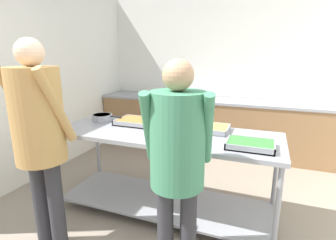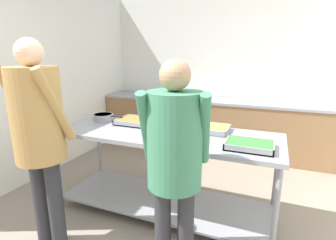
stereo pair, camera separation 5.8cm
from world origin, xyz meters
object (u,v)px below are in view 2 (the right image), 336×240
Objects in this scene: sauce_pan at (103,117)px; guest_serving_right at (175,151)px; plate_stack at (168,130)px; serving_tray_greens at (210,129)px; serving_tray_roast at (249,145)px; serving_tray_vegetables at (140,122)px; water_bottle at (182,92)px; guest_serving_left at (39,127)px.

guest_serving_right is (1.20, -0.85, 0.06)m from sauce_pan.
plate_stack reaches higher than serving_tray_greens.
serving_tray_greens is 0.97× the size of serving_tray_roast.
serving_tray_roast is 0.71m from guest_serving_right.
guest_serving_right reaches higher than serving_tray_vegetables.
water_bottle is at bearing 121.96° from serving_tray_roast.
guest_serving_left reaches higher than sauce_pan.
water_bottle is (-0.57, 2.04, 0.07)m from plate_stack.
sauce_pan is at bearing 167.70° from plate_stack.
sauce_pan is 1.69m from serving_tray_roast.
sauce_pan reaches higher than serving_tray_greens.
guest_serving_left is at bearing -138.04° from serving_tray_greens.
serving_tray_vegetables is at bearing -178.74° from serving_tray_greens.
serving_tray_roast is (1.66, -0.31, -0.02)m from sauce_pan.
serving_tray_greens is 1.71× the size of water_bottle.
water_bottle is at bearing 117.33° from serving_tray_greens.
plate_stack is 0.16× the size of guest_serving_left.
serving_tray_vegetables is at bearing -85.20° from water_bottle.
serving_tray_vegetables is 1.75× the size of plate_stack.
serving_tray_vegetables and serving_tray_greens have the same top height.
guest_serving_right is at bearing -71.68° from water_bottle.
guest_serving_left is 1.09× the size of guest_serving_right.
guest_serving_right reaches higher than plate_stack.
sauce_pan is at bearing 95.87° from guest_serving_left.
serving_tray_vegetables is at bearing 164.25° from serving_tray_roast.
serving_tray_roast is (1.20, -0.34, -0.00)m from serving_tray_vegetables.
guest_serving_right is at bearing -130.17° from serving_tray_roast.
sauce_pan is at bearing -178.01° from serving_tray_greens.
guest_serving_right is 7.42× the size of water_bottle.
serving_tray_roast is (0.41, -0.35, -0.00)m from serving_tray_greens.
plate_stack is 1.28× the size of water_bottle.
serving_tray_vegetables is 0.28× the size of guest_serving_left.
plate_stack reaches higher than serving_tray_roast.
serving_tray_roast is at bearing -10.62° from sauce_pan.
water_bottle reaches higher than serving_tray_greens.
guest_serving_right is (1.10, 0.13, -0.10)m from guest_serving_left.
serving_tray_greens is 2.04m from water_bottle.
serving_tray_roast is at bearing -40.53° from serving_tray_greens.
guest_serving_left is (-0.36, -1.01, 0.17)m from serving_tray_vegetables.
guest_serving_right is at bearing -92.57° from serving_tray_greens.
guest_serving_left is at bearing -134.62° from plate_stack.
plate_stack is 0.73× the size of serving_tray_roast.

